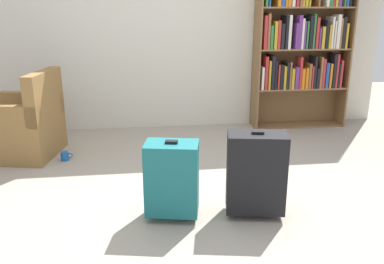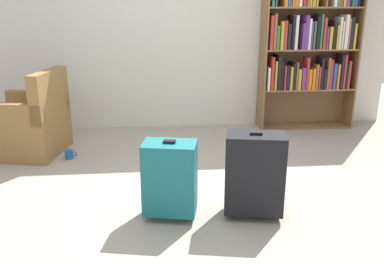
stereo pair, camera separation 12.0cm
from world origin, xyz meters
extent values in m
plane|color=#9E9384|center=(0.00, 0.00, 0.00)|extent=(9.41, 9.41, 0.00)
cube|color=beige|center=(0.00, 2.19, 1.30)|extent=(5.38, 0.10, 2.60)
cube|color=brown|center=(0.99, 1.96, 0.99)|extent=(0.02, 0.32, 1.99)
cube|color=brown|center=(2.17, 1.96, 0.99)|extent=(0.02, 0.32, 1.99)
cube|color=brown|center=(1.58, 2.11, 0.99)|extent=(1.19, 0.02, 1.99)
cube|color=brown|center=(1.58, 1.96, 0.01)|extent=(1.15, 0.30, 0.02)
cube|color=brown|center=(1.58, 1.96, 0.51)|extent=(1.15, 0.30, 0.02)
cube|color=brown|center=(1.58, 1.96, 1.00)|extent=(1.15, 0.30, 0.02)
cube|color=brown|center=(1.58, 1.96, 1.50)|extent=(1.15, 0.30, 0.02)
cube|color=silver|center=(1.05, 1.91, 0.66)|extent=(0.03, 0.20, 0.28)
cube|color=#B22D2D|center=(1.09, 1.91, 0.72)|extent=(0.04, 0.20, 0.41)
cube|color=gold|center=(1.13, 1.90, 0.70)|extent=(0.02, 0.18, 0.36)
cube|color=black|center=(1.18, 1.94, 0.72)|extent=(0.04, 0.27, 0.42)
cube|color=black|center=(1.22, 1.90, 0.69)|extent=(0.02, 0.18, 0.36)
cube|color=#B22D2D|center=(1.25, 1.92, 0.67)|extent=(0.02, 0.23, 0.31)
cube|color=black|center=(1.29, 1.93, 0.66)|extent=(0.04, 0.23, 0.29)
cube|color=gold|center=(1.33, 1.91, 0.66)|extent=(0.03, 0.21, 0.29)
cube|color=black|center=(1.37, 1.94, 0.68)|extent=(0.03, 0.25, 0.33)
cube|color=brown|center=(1.40, 1.92, 0.68)|extent=(0.02, 0.22, 0.34)
cube|color=gold|center=(1.44, 1.90, 0.64)|extent=(0.04, 0.18, 0.26)
cube|color=#66337F|center=(1.49, 1.92, 0.65)|extent=(0.04, 0.22, 0.27)
cube|color=#B22D2D|center=(1.53, 1.91, 0.71)|extent=(0.03, 0.19, 0.40)
cube|color=orange|center=(1.57, 1.94, 0.64)|extent=(0.04, 0.26, 0.25)
cube|color=orange|center=(1.62, 1.92, 0.65)|extent=(0.03, 0.22, 0.26)
cube|color=brown|center=(1.66, 1.90, 0.67)|extent=(0.03, 0.18, 0.31)
cube|color=#B22D2D|center=(1.69, 1.90, 0.66)|extent=(0.02, 0.18, 0.28)
cube|color=black|center=(1.72, 1.92, 0.72)|extent=(0.03, 0.22, 0.40)
cube|color=black|center=(1.76, 1.92, 0.64)|extent=(0.03, 0.23, 0.25)
cube|color=brown|center=(1.80, 1.91, 0.71)|extent=(0.03, 0.20, 0.39)
cube|color=#B22D2D|center=(1.83, 1.94, 0.70)|extent=(0.03, 0.26, 0.37)
cube|color=#264C99|center=(1.88, 1.90, 0.68)|extent=(0.04, 0.17, 0.32)
cube|color=orange|center=(1.93, 1.93, 0.67)|extent=(0.03, 0.24, 0.31)
cube|color=black|center=(1.97, 1.91, 0.73)|extent=(0.03, 0.20, 0.43)
cube|color=#B22D2D|center=(2.01, 1.94, 0.73)|extent=(0.02, 0.26, 0.42)
cube|color=black|center=(2.04, 1.93, 0.67)|extent=(0.02, 0.23, 0.31)
cube|color=#B22D2D|center=(2.07, 1.93, 0.69)|extent=(0.03, 0.24, 0.35)
cube|color=#B22D2D|center=(1.05, 1.92, 1.21)|extent=(0.04, 0.22, 0.40)
cube|color=brown|center=(1.09, 1.94, 1.22)|extent=(0.03, 0.26, 0.42)
cube|color=#2D7238|center=(1.13, 1.90, 1.15)|extent=(0.03, 0.19, 0.28)
cube|color=gold|center=(1.18, 1.90, 1.18)|extent=(0.03, 0.17, 0.33)
cube|color=#B22D2D|center=(1.22, 1.94, 1.18)|extent=(0.04, 0.26, 0.34)
cube|color=black|center=(1.27, 1.90, 1.16)|extent=(0.04, 0.19, 0.30)
cube|color=black|center=(1.32, 1.93, 1.21)|extent=(0.03, 0.24, 0.39)
cube|color=silver|center=(1.35, 1.91, 1.21)|extent=(0.04, 0.19, 0.40)
cube|color=#66337F|center=(1.44, 1.94, 1.17)|extent=(0.03, 0.26, 0.31)
cube|color=#66337F|center=(1.48, 1.93, 1.21)|extent=(0.04, 0.24, 0.40)
cube|color=silver|center=(1.52, 1.93, 1.19)|extent=(0.03, 0.24, 0.36)
cube|color=#66337F|center=(1.55, 1.94, 1.18)|extent=(0.02, 0.26, 0.33)
cube|color=#2D7238|center=(1.58, 1.93, 1.18)|extent=(0.02, 0.25, 0.33)
cube|color=black|center=(1.62, 1.93, 1.21)|extent=(0.04, 0.24, 0.39)
cube|color=#2D7238|center=(1.66, 1.94, 1.22)|extent=(0.02, 0.25, 0.41)
cube|color=#B22D2D|center=(1.70, 1.92, 1.20)|extent=(0.03, 0.22, 0.37)
cube|color=#66337F|center=(1.74, 1.91, 1.14)|extent=(0.02, 0.20, 0.25)
cube|color=gold|center=(1.78, 1.90, 1.15)|extent=(0.04, 0.18, 0.26)
cube|color=black|center=(1.83, 1.92, 1.18)|extent=(0.03, 0.22, 0.34)
cube|color=gold|center=(1.87, 1.90, 1.16)|extent=(0.03, 0.18, 0.29)
cube|color=silver|center=(1.90, 1.92, 1.20)|extent=(0.02, 0.21, 0.38)
cube|color=silver|center=(1.93, 1.91, 1.18)|extent=(0.02, 0.20, 0.33)
cube|color=silver|center=(1.97, 1.91, 1.22)|extent=(0.04, 0.21, 0.40)
cube|color=brown|center=(2.01, 1.94, 1.19)|extent=(0.02, 0.26, 0.36)
cube|color=black|center=(2.04, 1.91, 1.20)|extent=(0.04, 0.19, 0.38)
cube|color=gold|center=(2.08, 1.93, 1.16)|extent=(0.03, 0.24, 0.30)
cube|color=olive|center=(-1.72, 1.27, 0.20)|extent=(0.83, 0.83, 0.40)
cube|color=tan|center=(-1.72, 1.27, 0.44)|extent=(0.67, 0.61, 0.08)
cube|color=olive|center=(-1.43, 1.21, 0.65)|extent=(0.26, 0.71, 0.50)
cube|color=olive|center=(-1.66, 1.56, 0.51)|extent=(0.71, 0.24, 0.22)
cube|color=olive|center=(-1.78, 0.97, 0.51)|extent=(0.71, 0.24, 0.22)
cylinder|color=#1959A5|center=(-1.26, 1.04, 0.05)|extent=(0.08, 0.08, 0.10)
torus|color=#1959A5|center=(-1.21, 1.04, 0.05)|extent=(0.06, 0.01, 0.06)
cube|color=#19666B|center=(-0.25, -0.27, 0.32)|extent=(0.43, 0.32, 0.54)
cube|color=black|center=(-0.25, -0.27, 0.60)|extent=(0.10, 0.07, 0.02)
cylinder|color=black|center=(-0.39, -0.24, 0.03)|extent=(0.06, 0.06, 0.05)
cylinder|color=black|center=(-0.12, -0.29, 0.03)|extent=(0.06, 0.06, 0.05)
cube|color=black|center=(0.37, -0.31, 0.35)|extent=(0.47, 0.31, 0.60)
cube|color=black|center=(0.37, -0.31, 0.66)|extent=(0.09, 0.06, 0.02)
cylinder|color=black|center=(0.22, -0.28, 0.03)|extent=(0.06, 0.06, 0.05)
cylinder|color=black|center=(0.52, -0.34, 0.03)|extent=(0.06, 0.06, 0.05)
camera|label=1|loc=(-0.46, -3.05, 1.56)|focal=38.44mm
camera|label=2|loc=(-0.35, -3.06, 1.56)|focal=38.44mm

